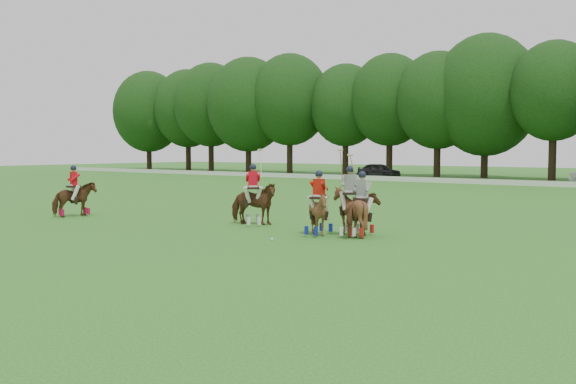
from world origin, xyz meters
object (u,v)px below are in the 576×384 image
Objects in this scene: polo_red_c at (319,212)px; polo_red_b at (253,203)px; polo_stripe_a at (362,214)px; polo_red_a at (74,198)px; polo_stripe_b at (350,211)px; car_left at (379,171)px; polo_ball at (272,239)px.

polo_red_b is at bearing 166.00° from polo_red_c.
polo_red_b is at bearing 176.52° from polo_stripe_a.
polo_red_c is 1.46m from polo_stripe_a.
polo_red_a is 0.77× the size of polo_stripe_b.
polo_red_c is at bearing -147.27° from car_left.
polo_stripe_a is (5.04, -0.31, -0.07)m from polo_red_b.
polo_ball is at bearing -41.53° from polo_red_b.
polo_ball is (-1.84, -2.53, -0.74)m from polo_stripe_a.
car_left is 2.02× the size of polo_red_c.
polo_red_c is 1.05m from polo_stripe_b.
polo_red_c is (11.88, 1.43, -0.01)m from polo_red_a.
polo_red_a is 1.01× the size of polo_red_c.
polo_red_a is 8.51m from polo_red_b.
polo_red_a is at bearing -173.12° from polo_red_c.
polo_stripe_b is (0.90, 0.55, 0.07)m from polo_red_c.
polo_red_c reaches higher than polo_ball.
polo_red_a is 0.82× the size of polo_stripe_a.
polo_red_b reaches higher than polo_stripe_a.
car_left is 40.73m from polo_red_a.
polo_red_c is at bearing -14.00° from polo_red_b.
polo_red_a is 24.76× the size of polo_ball.
polo_red_b is at bearing 175.37° from polo_stripe_b.
polo_red_c is (3.71, -0.93, -0.07)m from polo_red_b.
polo_red_b is 5.05m from polo_stripe_a.
polo_stripe_b is at bearing -4.63° from polo_red_b.
car_left is at bearing 114.81° from polo_ball.
polo_stripe_a is at bearing -145.33° from car_left.
polo_red_a is 13.37m from polo_stripe_a.
polo_ball is at bearing -2.38° from polo_red_a.
polo_stripe_b is (20.14, -38.07, 0.10)m from car_left.
car_left is 43.15m from polo_red_c.
polo_red_c is at bearing 6.88° from polo_red_a.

